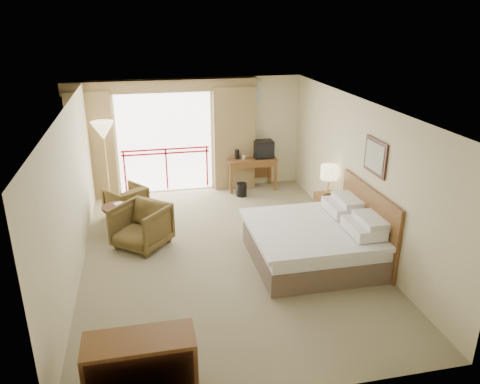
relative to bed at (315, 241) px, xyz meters
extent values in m
plane|color=#827958|center=(-1.50, 0.60, -0.38)|extent=(7.00, 7.00, 0.00)
plane|color=white|center=(-1.50, 0.60, 2.32)|extent=(7.00, 7.00, 0.00)
plane|color=beige|center=(-1.50, 4.10, 0.97)|extent=(5.00, 0.00, 5.00)
plane|color=beige|center=(-1.50, -2.90, 0.97)|extent=(5.00, 0.00, 5.00)
plane|color=beige|center=(-4.00, 0.60, 0.97)|extent=(0.00, 7.00, 7.00)
plane|color=beige|center=(1.00, 0.60, 0.97)|extent=(0.00, 7.00, 7.00)
plane|color=white|center=(-2.30, 4.08, 0.82)|extent=(2.40, 0.00, 2.40)
cube|color=red|center=(-2.30, 4.06, 0.57)|extent=(2.09, 0.03, 0.04)
cube|color=red|center=(-2.30, 4.06, 0.67)|extent=(2.09, 0.03, 0.04)
cube|color=red|center=(-3.29, 4.06, 0.17)|extent=(0.04, 0.03, 1.00)
cube|color=red|center=(-2.30, 4.06, 0.17)|extent=(0.04, 0.03, 1.00)
cube|color=red|center=(-1.31, 4.06, 0.17)|extent=(0.04, 0.03, 1.00)
cube|color=olive|center=(-3.95, 3.95, 0.87)|extent=(1.00, 0.26, 2.50)
cube|color=olive|center=(-0.65, 3.95, 0.87)|extent=(1.00, 0.26, 2.50)
cube|color=olive|center=(-2.30, 3.98, 2.17)|extent=(4.40, 0.22, 0.28)
cube|color=silver|center=(-0.20, 4.07, 1.97)|extent=(0.50, 0.04, 0.50)
cube|color=brown|center=(-0.05, 0.00, -0.18)|extent=(2.05, 2.00, 0.40)
cube|color=white|center=(-0.05, 0.00, 0.12)|extent=(2.01, 1.96, 0.22)
cube|color=white|center=(-0.10, 0.00, 0.25)|extent=(2.09, 2.06, 0.08)
cube|color=white|center=(0.65, -0.45, 0.40)|extent=(0.50, 0.75, 0.18)
cube|color=white|center=(0.65, 0.45, 0.40)|extent=(0.50, 0.75, 0.18)
cube|color=white|center=(0.78, -0.45, 0.52)|extent=(0.40, 0.70, 0.14)
cube|color=white|center=(0.78, 0.45, 0.52)|extent=(0.40, 0.70, 0.14)
cube|color=brown|center=(0.96, 0.00, 0.27)|extent=(0.06, 2.10, 1.30)
cube|color=black|center=(0.98, 0.00, 1.47)|extent=(0.03, 0.72, 0.60)
cube|color=silver|center=(0.96, 0.00, 1.47)|extent=(0.01, 0.60, 0.48)
cube|color=brown|center=(0.81, 1.42, -0.06)|extent=(0.45, 0.53, 0.62)
cylinder|color=tan|center=(0.81, 1.47, 0.29)|extent=(0.14, 0.14, 0.04)
cylinder|color=tan|center=(0.81, 1.47, 0.47)|extent=(0.03, 0.03, 0.36)
cylinder|color=#FFE5B2|center=(0.81, 1.47, 0.73)|extent=(0.34, 0.34, 0.28)
cube|color=black|center=(0.76, 1.27, 0.28)|extent=(0.19, 0.17, 0.07)
cube|color=brown|center=(-0.25, 3.77, 0.39)|extent=(1.21, 0.58, 0.05)
cube|color=brown|center=(-0.81, 3.52, 0.00)|extent=(0.06, 0.06, 0.74)
cube|color=brown|center=(0.30, 3.52, 0.00)|extent=(0.06, 0.06, 0.74)
cube|color=brown|center=(-0.81, 4.02, 0.00)|extent=(0.06, 0.06, 0.74)
cube|color=brown|center=(0.30, 4.02, 0.00)|extent=(0.06, 0.06, 0.74)
cube|color=brown|center=(-0.25, 4.02, 0.08)|extent=(1.11, 0.03, 0.55)
cube|color=brown|center=(-0.25, 3.51, 0.31)|extent=(1.11, 0.03, 0.12)
cube|color=black|center=(0.05, 3.77, 0.62)|extent=(0.47, 0.36, 0.42)
cube|color=black|center=(0.05, 3.59, 0.62)|extent=(0.42, 0.02, 0.34)
cylinder|color=black|center=(-0.60, 3.77, 0.52)|extent=(0.13, 0.13, 0.23)
cylinder|color=white|center=(-0.45, 3.72, 0.46)|extent=(0.08, 0.08, 0.11)
cylinder|color=black|center=(-0.60, 3.31, -0.22)|extent=(0.27, 0.27, 0.32)
imported|color=#48391C|center=(-3.26, 2.67, -0.38)|extent=(1.02, 1.02, 0.68)
imported|color=#48391C|center=(-2.96, 1.20, -0.38)|extent=(1.25, 1.25, 0.82)
cylinder|color=black|center=(-3.43, 1.84, 0.19)|extent=(0.54, 0.54, 0.04)
cylinder|color=black|center=(-3.43, 1.84, -0.09)|extent=(0.06, 0.06, 0.54)
cylinder|color=black|center=(-3.43, 1.84, -0.36)|extent=(0.39, 0.39, 0.03)
imported|color=white|center=(-3.43, 1.84, 0.21)|extent=(0.26, 0.28, 0.02)
cylinder|color=tan|center=(-3.64, 3.42, -0.36)|extent=(0.31, 0.31, 0.03)
cylinder|color=tan|center=(-3.64, 3.42, 0.46)|extent=(0.03, 0.03, 1.67)
cone|color=#FFE5B2|center=(-3.64, 3.42, 1.35)|extent=(0.49, 0.49, 0.39)
cube|color=brown|center=(-3.02, -2.58, 0.03)|extent=(1.22, 0.51, 0.81)
camera|label=1|loc=(-2.82, -6.86, 3.74)|focal=35.00mm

